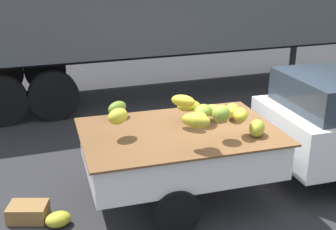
% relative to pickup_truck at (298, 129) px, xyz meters
% --- Properties ---
extents(ground, '(220.00, 220.00, 0.00)m').
position_rel_pickup_truck_xyz_m(ground, '(-0.91, 0.17, -0.89)').
color(ground, '#28282B').
extents(curb_strip, '(80.00, 0.80, 0.16)m').
position_rel_pickup_truck_xyz_m(curb_strip, '(-0.91, 10.07, -0.81)').
color(curb_strip, gray).
rests_on(curb_strip, ground).
extents(pickup_truck, '(4.92, 1.88, 1.70)m').
position_rel_pickup_truck_xyz_m(pickup_truck, '(0.00, 0.00, 0.00)').
color(pickup_truck, white).
rests_on(pickup_truck, ground).
extents(fallen_banana_bunch_near_tailgate, '(0.39, 0.32, 0.20)m').
position_rel_pickup_truck_xyz_m(fallen_banana_bunch_near_tailgate, '(-3.73, -0.24, -0.79)').
color(fallen_banana_bunch_near_tailgate, gold).
rests_on(fallen_banana_bunch_near_tailgate, ground).
extents(produce_crate, '(0.60, 0.49, 0.23)m').
position_rel_pickup_truck_xyz_m(produce_crate, '(-4.12, 0.04, -0.77)').
color(produce_crate, olive).
rests_on(produce_crate, ground).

